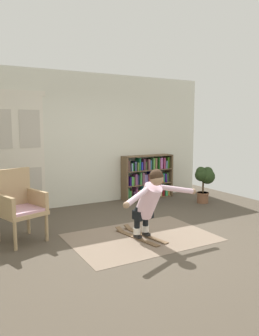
# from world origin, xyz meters

# --- Properties ---
(ground_plane) EXTENTS (7.20, 7.20, 0.00)m
(ground_plane) POSITION_xyz_m (0.00, 0.00, 0.00)
(ground_plane) COLOR #4E4437
(back_wall) EXTENTS (6.00, 0.10, 2.90)m
(back_wall) POSITION_xyz_m (0.00, 2.60, 1.45)
(back_wall) COLOR silver
(back_wall) RESTS_ON ground
(double_door) EXTENTS (1.22, 0.05, 2.45)m
(double_door) POSITION_xyz_m (-1.54, 2.54, 1.23)
(double_door) COLOR silver
(double_door) RESTS_ON ground
(rug) EXTENTS (2.23, 1.54, 0.01)m
(rug) POSITION_xyz_m (-0.14, 0.06, 0.00)
(rug) COLOR #816E5C
(rug) RESTS_ON ground
(bookshelf) EXTENTS (1.31, 0.30, 1.04)m
(bookshelf) POSITION_xyz_m (1.45, 2.39, 0.49)
(bookshelf) COLOR brown
(bookshelf) RESTS_ON ground
(wicker_chair) EXTENTS (0.76, 0.76, 1.10)m
(wicker_chair) POSITION_xyz_m (-1.83, 0.87, 0.58)
(wicker_chair) COLOR tan
(wicker_chair) RESTS_ON ground
(potted_plant) EXTENTS (0.46, 0.38, 0.84)m
(potted_plant) POSITION_xyz_m (2.32, 1.34, 0.57)
(potted_plant) COLOR brown
(potted_plant) RESTS_ON ground
(skis_pair) EXTENTS (0.45, 1.01, 0.07)m
(skis_pair) POSITION_xyz_m (-0.14, 0.09, 0.02)
(skis_pair) COLOR brown
(skis_pair) RESTS_ON rug
(person_skier) EXTENTS (1.46, 0.75, 1.05)m
(person_skier) POSITION_xyz_m (-0.10, -0.12, 0.65)
(person_skier) COLOR white
(person_skier) RESTS_ON skis_pair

